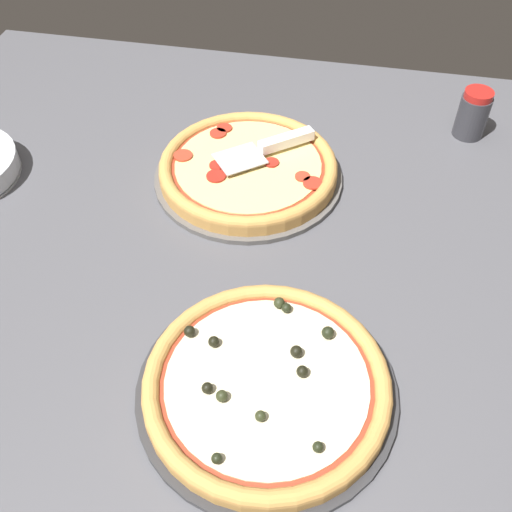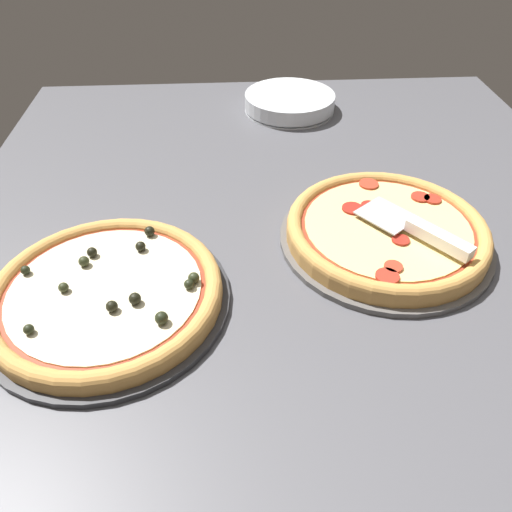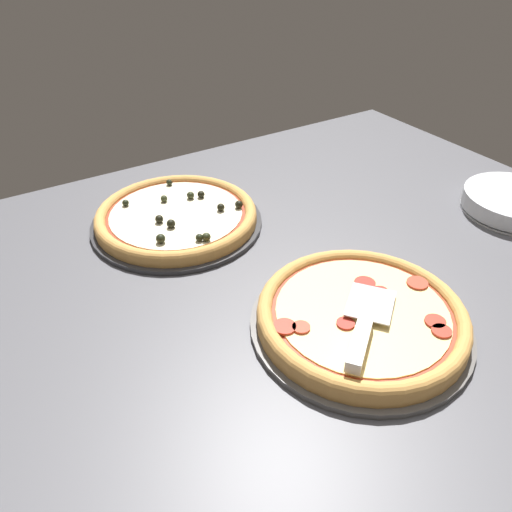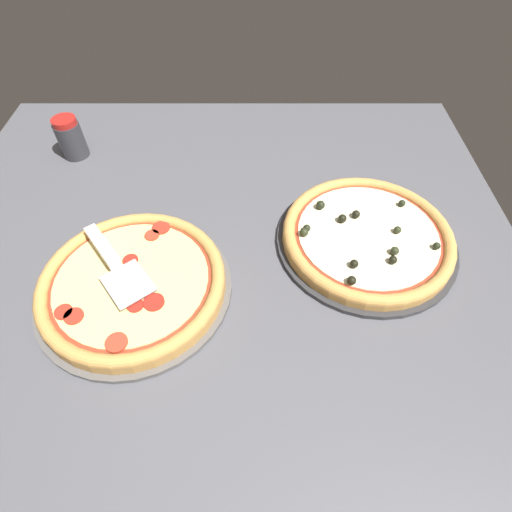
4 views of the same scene
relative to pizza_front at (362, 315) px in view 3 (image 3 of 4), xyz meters
The scene contains 6 objects.
ground_plane 16.07cm from the pizza_front, 76.33° to the left, with size 139.48×122.48×3.60cm, color #4C4C51.
pizza_pan_front 2.20cm from the pizza_front, 162.60° to the left, with size 35.52×35.52×1.00cm, color #565451.
pizza_front is the anchor object (origin of this frame).
pizza_pan_back 46.00cm from the pizza_front, 104.82° to the left, with size 35.99×35.99×1.00cm, color #2D2D30.
pizza_back 45.92cm from the pizza_front, 104.81° to the left, with size 33.83×33.83×3.83cm.
serving_spatula 6.91cm from the pizza_front, 133.19° to the right, with size 18.28×15.68×2.00cm.
Camera 3 is at (-49.15, -56.05, 56.25)cm, focal length 35.00 mm.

